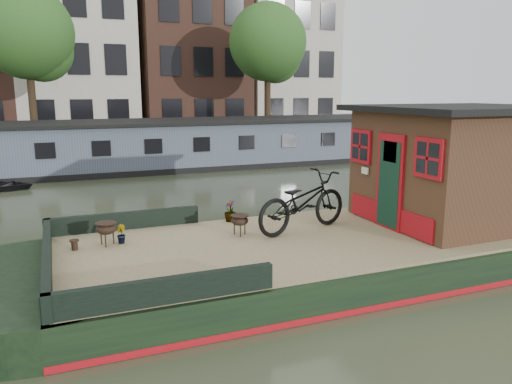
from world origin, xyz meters
name	(u,v)px	position (x,y,z in m)	size (l,w,h in m)	color
ground	(368,261)	(0.00, 0.00, 0.00)	(120.00, 120.00, 0.00)	#2F3723
houseboat_hull	(310,257)	(-1.33, 0.00, 0.27)	(14.01, 4.02, 0.60)	black
houseboat_deck	(370,232)	(0.00, 0.00, 0.62)	(11.80, 3.80, 0.05)	#988A5E
bow_bulwark	(105,252)	(-5.07, 0.00, 0.82)	(3.00, 4.00, 0.35)	black
cabin	(460,163)	(2.19, 0.00, 1.88)	(4.00, 3.50, 2.42)	black
bicycle	(302,202)	(-1.25, 0.50, 1.23)	(0.77, 2.22, 1.16)	black
potted_plant_b	(121,234)	(-4.69, 0.99, 0.82)	(0.19, 0.15, 0.34)	brown
potted_plant_d	(230,211)	(-2.34, 1.70, 0.88)	(0.26, 0.26, 0.47)	brown
potted_plant_e	(218,279)	(-3.71, -1.70, 0.79)	(0.15, 0.10, 0.29)	brown
brazier_front	(240,225)	(-2.52, 0.64, 0.85)	(0.37, 0.37, 0.40)	black
brazier_rear	(106,234)	(-4.94, 0.96, 0.86)	(0.39, 0.39, 0.42)	black
bollard_port	(75,245)	(-5.49, 0.88, 0.74)	(0.16, 0.16, 0.18)	black
bollard_stbd	(74,299)	(-5.60, -1.59, 0.75)	(0.18, 0.18, 0.20)	black
far_houseboat	(190,145)	(0.00, 14.00, 0.97)	(20.40, 4.40, 2.11)	#485460
quay	(161,143)	(0.00, 20.50, 0.45)	(60.00, 6.00, 0.90)	#47443F
townhouse_row	(138,22)	(0.15, 27.50, 7.90)	(27.25, 8.00, 16.50)	brown
tree_left	(30,37)	(-6.36, 19.07, 5.89)	(4.40, 4.40, 7.40)	#332316
tree_right	(269,46)	(6.14, 19.07, 5.89)	(4.40, 4.40, 7.40)	#332316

